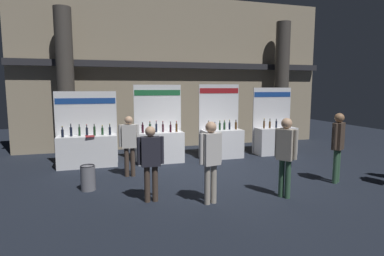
{
  "coord_description": "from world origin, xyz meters",
  "views": [
    {
      "loc": [
        -3.24,
        -8.19,
        2.44
      ],
      "look_at": [
        -0.63,
        0.58,
        1.26
      ],
      "focal_mm": 29.53,
      "sensor_mm": 36.0,
      "label": 1
    }
  ],
  "objects": [
    {
      "name": "visitor_6",
      "position": [
        2.58,
        -1.67,
        1.07
      ],
      "size": [
        0.46,
        0.36,
        1.8
      ],
      "rotation": [
        0.0,
        0.0,
        0.55
      ],
      "color": "#33563D",
      "rests_on": "ground_plane"
    },
    {
      "name": "visitor_0",
      "position": [
        0.67,
        -2.26,
        1.07
      ],
      "size": [
        0.4,
        0.44,
        1.79
      ],
      "rotation": [
        0.0,
        0.0,
        5.31
      ],
      "color": "#33563D",
      "rests_on": "ground_plane"
    },
    {
      "name": "trash_bin",
      "position": [
        -3.53,
        -0.48,
        0.3
      ],
      "size": [
        0.34,
        0.34,
        0.61
      ],
      "color": "slate",
      "rests_on": "ground_plane"
    },
    {
      "name": "exhibitor_booth_1",
      "position": [
        -1.35,
        1.87,
        0.62
      ],
      "size": [
        1.57,
        0.66,
        2.53
      ],
      "color": "white",
      "rests_on": "ground_plane"
    },
    {
      "name": "visitor_5",
      "position": [
        -1.03,
        -2.14,
        1.05
      ],
      "size": [
        0.53,
        0.32,
        1.75
      ],
      "rotation": [
        0.0,
        0.0,
        0.21
      ],
      "color": "#ADA393",
      "rests_on": "ground_plane"
    },
    {
      "name": "exhibitor_booth_3",
      "position": [
        2.99,
        1.97,
        0.6
      ],
      "size": [
        1.55,
        0.66,
        2.44
      ],
      "color": "white",
      "rests_on": "ground_plane"
    },
    {
      "name": "visitor_2",
      "position": [
        -2.21,
        -1.66,
        0.97
      ],
      "size": [
        0.57,
        0.24,
        1.63
      ],
      "rotation": [
        0.0,
        0.0,
        3.11
      ],
      "color": "#47382D",
      "rests_on": "ground_plane"
    },
    {
      "name": "hall_colonnade",
      "position": [
        0.0,
        4.4,
        2.96
      ],
      "size": [
        12.68,
        1.23,
        6.05
      ],
      "color": "gray",
      "rests_on": "ground_plane"
    },
    {
      "name": "exhibitor_booth_0",
      "position": [
        -3.61,
        1.96,
        0.59
      ],
      "size": [
        1.86,
        0.72,
        2.33
      ],
      "color": "white",
      "rests_on": "ground_plane"
    },
    {
      "name": "visitor_4",
      "position": [
        -2.46,
        0.45,
        0.99
      ],
      "size": [
        0.55,
        0.24,
        1.67
      ],
      "rotation": [
        0.0,
        0.0,
        3.04
      ],
      "color": "#47382D",
      "rests_on": "ground_plane"
    },
    {
      "name": "exhibitor_booth_2",
      "position": [
        0.85,
        1.93,
        0.62
      ],
      "size": [
        1.48,
        0.66,
        2.55
      ],
      "color": "white",
      "rests_on": "ground_plane"
    },
    {
      "name": "ground_plane",
      "position": [
        0.0,
        0.0,
        0.0
      ],
      "size": [
        25.36,
        25.36,
        0.0
      ],
      "primitive_type": "plane",
      "color": "black"
    }
  ]
}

